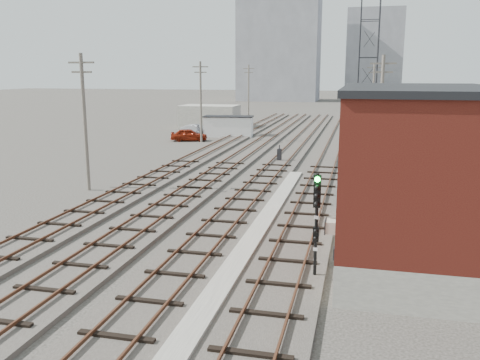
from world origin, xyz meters
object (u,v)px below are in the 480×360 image
(car_red, at_px, (189,135))
(switch_stand, at_px, (279,155))
(signal_mast, at_px, (316,218))
(site_trailer, at_px, (229,126))
(car_grey, at_px, (217,130))
(car_silver, at_px, (197,130))

(car_red, bearing_deg, switch_stand, -148.70)
(signal_mast, relative_size, switch_stand, 2.90)
(site_trailer, distance_m, car_grey, 1.57)
(signal_mast, distance_m, car_silver, 46.48)
(site_trailer, bearing_deg, switch_stand, -68.54)
(car_red, height_order, car_silver, car_red)
(signal_mast, relative_size, car_grey, 0.81)
(switch_stand, relative_size, car_red, 0.34)
(signal_mast, xyz_separation_m, car_silver, (-18.58, 42.57, -1.77))
(site_trailer, xyz_separation_m, car_silver, (-4.14, 0.27, -0.60))
(car_red, height_order, car_grey, car_grey)
(signal_mast, xyz_separation_m, car_red, (-17.85, 37.21, -1.74))
(car_silver, relative_size, car_grey, 0.81)
(signal_mast, relative_size, car_silver, 1.00)
(switch_stand, bearing_deg, car_silver, 136.77)
(switch_stand, distance_m, site_trailer, 19.15)
(car_red, distance_m, car_silver, 5.41)
(signal_mast, distance_m, car_grey, 45.01)
(switch_stand, xyz_separation_m, car_grey, (-10.49, 16.66, 0.07))
(site_trailer, bearing_deg, car_red, -130.53)
(car_red, relative_size, car_grey, 0.82)
(car_silver, bearing_deg, switch_stand, -132.58)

